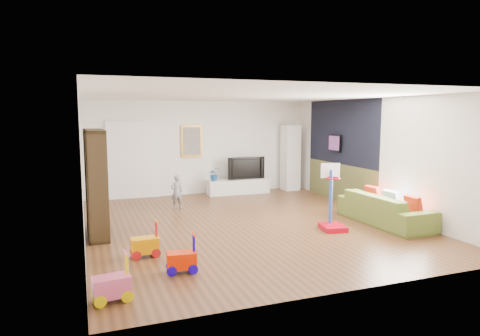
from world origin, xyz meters
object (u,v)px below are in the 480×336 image
object	(u,v)px
media_console	(238,186)
basketball_hoop	(333,197)
sofa	(385,209)
bookshelf	(96,183)

from	to	relation	value
media_console	basketball_hoop	size ratio (longest dim) A/B	1.37
basketball_hoop	media_console	bearing A→B (deg)	106.78
media_console	sofa	xyz separation A→B (m)	(1.71, -4.37, 0.11)
sofa	basketball_hoop	size ratio (longest dim) A/B	1.66
sofa	bookshelf	bearing A→B (deg)	76.56
media_console	basketball_hoop	distance (m)	4.44
bookshelf	basketball_hoop	xyz separation A→B (m)	(4.46, -1.27, -0.35)
sofa	media_console	bearing A→B (deg)	20.15
media_console	bookshelf	distance (m)	5.17
media_console	bookshelf	world-z (taller)	bookshelf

